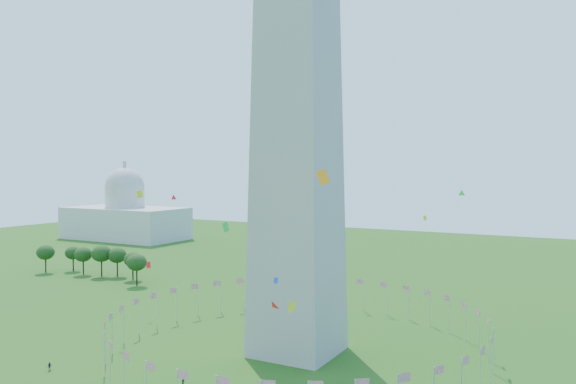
% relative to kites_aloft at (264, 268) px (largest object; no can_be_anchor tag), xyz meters
% --- Properties ---
extents(flag_ring, '(80.24, 80.24, 9.00)m').
position_rel_kites_aloft_xyz_m(flag_ring, '(-4.66, 21.66, -17.82)').
color(flag_ring, silver).
rests_on(flag_ring, ground).
extents(capitol_building, '(70.00, 35.00, 46.00)m').
position_rel_kites_aloft_xyz_m(capitol_building, '(-184.66, 151.66, 0.68)').
color(capitol_building, beige).
rests_on(capitol_building, ground).
extents(kites_aloft, '(120.34, 71.64, 35.58)m').
position_rel_kites_aloft_xyz_m(kites_aloft, '(0.00, 0.00, 0.00)').
color(kites_aloft, red).
rests_on(kites_aloft, ground).
extents(tree_line_west, '(55.19, 15.63, 11.50)m').
position_rel_kites_aloft_xyz_m(tree_line_west, '(-109.34, 62.45, -17.05)').
color(tree_line_west, '#27511B').
rests_on(tree_line_west, ground).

